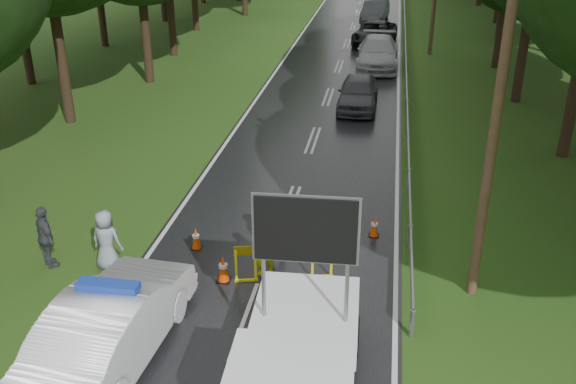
% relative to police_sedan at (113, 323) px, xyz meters
% --- Properties ---
extents(ground, '(160.00, 160.00, 0.00)m').
position_rel_police_sedan_xyz_m(ground, '(2.52, 1.68, -0.85)').
color(ground, '#1E4915').
rests_on(ground, ground).
extents(road, '(7.00, 140.00, 0.02)m').
position_rel_police_sedan_xyz_m(road, '(2.52, 31.68, -0.84)').
color(road, black).
rests_on(road, ground).
extents(guardrail, '(0.12, 60.06, 0.70)m').
position_rel_police_sedan_xyz_m(guardrail, '(6.22, 31.35, -0.31)').
color(guardrail, gray).
rests_on(guardrail, ground).
extents(utility_pole_near, '(1.40, 0.24, 10.00)m').
position_rel_police_sedan_xyz_m(utility_pole_near, '(7.72, 3.68, 4.21)').
color(utility_pole_near, '#412F1E').
rests_on(utility_pole_near, ground).
extents(police_sedan, '(2.14, 5.27, 1.87)m').
position_rel_police_sedan_xyz_m(police_sedan, '(0.00, 0.00, 0.00)').
color(police_sedan, white).
rests_on(police_sedan, ground).
extents(work_truck, '(2.40, 5.04, 3.95)m').
position_rel_police_sedan_xyz_m(work_truck, '(4.04, -0.99, 0.21)').
color(work_truck, gray).
rests_on(work_truck, ground).
extents(barrier, '(2.45, 0.68, 1.04)m').
position_rel_police_sedan_xyz_m(barrier, '(3.04, 3.50, -0.07)').
color(barrier, '#FEED0D').
rests_on(barrier, ground).
extents(officer, '(0.73, 0.66, 1.67)m').
position_rel_police_sedan_xyz_m(officer, '(2.51, 3.68, -0.02)').
color(officer, '#DFEB0C').
rests_on(officer, ground).
extents(civilian, '(1.05, 0.94, 1.79)m').
position_rel_police_sedan_xyz_m(civilian, '(2.74, 4.68, 0.04)').
color(civilian, '#183AA2').
rests_on(civilian, ground).
extents(bystander_mid, '(1.05, 1.00, 1.74)m').
position_rel_police_sedan_xyz_m(bystander_mid, '(-3.20, 3.18, 0.02)').
color(bystander_mid, '#3B3D42').
rests_on(bystander_mid, ground).
extents(bystander_right, '(0.87, 0.62, 1.68)m').
position_rel_police_sedan_xyz_m(bystander_right, '(-1.61, 3.34, -0.02)').
color(bystander_right, '#8793A2').
rests_on(bystander_right, ground).
extents(queue_car_first, '(1.75, 4.33, 1.48)m').
position_rel_police_sedan_xyz_m(queue_car_first, '(4.02, 18.19, -0.12)').
color(queue_car_first, '#3E4045').
rests_on(queue_car_first, ground).
extents(queue_car_second, '(2.32, 5.61, 1.62)m').
position_rel_police_sedan_xyz_m(queue_car_second, '(4.66, 25.99, -0.04)').
color(queue_car_second, '#ADB0B6').
rests_on(queue_car_second, ground).
extents(queue_car_third, '(3.02, 5.36, 1.41)m').
position_rel_police_sedan_xyz_m(queue_car_third, '(4.27, 31.99, -0.15)').
color(queue_car_third, black).
rests_on(queue_car_third, ground).
extents(queue_car_fourth, '(2.13, 4.96, 1.59)m').
position_rel_police_sedan_xyz_m(queue_car_fourth, '(4.01, 39.82, -0.06)').
color(queue_car_fourth, '#3D3F44').
rests_on(queue_car_fourth, ground).
extents(cone_near_left, '(0.37, 0.37, 0.79)m').
position_rel_police_sedan_xyz_m(cone_near_left, '(-0.44, 0.58, -0.47)').
color(cone_near_left, black).
rests_on(cone_near_left, ground).
extents(cone_center, '(0.36, 0.36, 0.76)m').
position_rel_police_sedan_xyz_m(cone_center, '(1.52, 3.20, -0.49)').
color(cone_center, black).
rests_on(cone_center, ground).
extents(cone_far, '(0.35, 0.35, 0.74)m').
position_rel_police_sedan_xyz_m(cone_far, '(2.32, 6.68, -0.50)').
color(cone_far, black).
rests_on(cone_far, ground).
extents(cone_left_mid, '(0.31, 0.31, 0.66)m').
position_rel_police_sedan_xyz_m(cone_left_mid, '(0.37, 4.68, -0.54)').
color(cone_left_mid, black).
rests_on(cone_left_mid, ground).
extents(cone_right, '(0.31, 0.31, 0.65)m').
position_rel_police_sedan_xyz_m(cone_right, '(5.23, 6.18, -0.54)').
color(cone_right, black).
rests_on(cone_right, ground).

